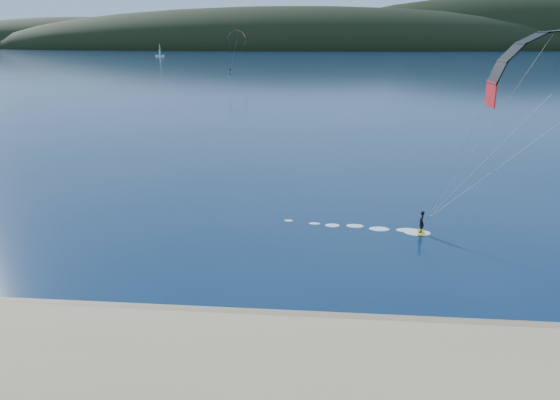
% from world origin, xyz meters
% --- Properties ---
extents(ground, '(1800.00, 1800.00, 0.00)m').
position_xyz_m(ground, '(0.00, 0.00, 0.00)').
color(ground, '#08223E').
rests_on(ground, ground).
extents(wet_sand, '(220.00, 2.50, 0.10)m').
position_xyz_m(wet_sand, '(0.00, 4.50, 0.05)').
color(wet_sand, olive).
rests_on(wet_sand, ground).
extents(headland, '(1200.00, 310.00, 140.00)m').
position_xyz_m(headland, '(0.63, 745.28, 0.00)').
color(headland, black).
rests_on(headland, ground).
extents(kitesurfer_near, '(21.14, 6.78, 13.33)m').
position_xyz_m(kitesurfer_near, '(19.47, 14.80, 10.53)').
color(kitesurfer_near, gold).
rests_on(kitesurfer_near, ground).
extents(kitesurfer_far, '(9.07, 7.95, 16.45)m').
position_xyz_m(kitesurfer_far, '(-32.39, 204.38, 13.26)').
color(kitesurfer_far, gold).
rests_on(kitesurfer_far, ground).
extents(sailboat, '(7.22, 4.66, 10.30)m').
position_xyz_m(sailboat, '(-129.35, 403.17, 0.76)').
color(sailboat, white).
rests_on(sailboat, ground).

